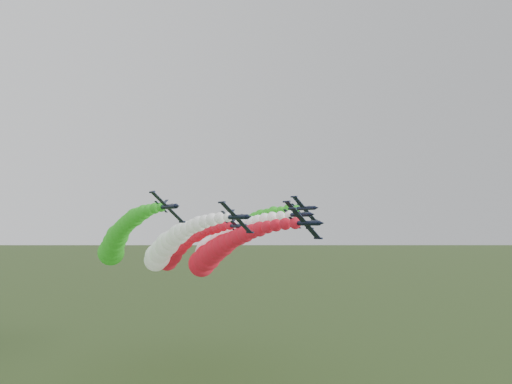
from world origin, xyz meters
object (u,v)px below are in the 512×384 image
(jet_inner_left, at_px, (166,248))
(jet_inner_right, at_px, (219,243))
(jet_outer_left, at_px, (117,240))
(jet_lead, at_px, (216,253))
(jet_trail, at_px, (177,250))
(jet_outer_right, at_px, (232,235))

(jet_inner_left, height_order, jet_inner_right, jet_inner_right)
(jet_inner_left, xyz_separation_m, jet_outer_left, (-10.25, 9.16, 1.84))
(jet_lead, bearing_deg, jet_inner_left, 151.30)
(jet_inner_left, xyz_separation_m, jet_inner_right, (17.41, 2.74, 0.72))
(jet_trail, bearing_deg, jet_inner_right, -74.88)
(jet_lead, xyz_separation_m, jet_trail, (1.17, 26.87, -0.55))
(jet_outer_left, bearing_deg, jet_inner_right, -13.08)
(jet_inner_right, distance_m, jet_outer_right, 13.74)
(jet_inner_left, height_order, jet_outer_left, jet_outer_left)
(jet_outer_left, bearing_deg, jet_inner_left, -41.80)
(jet_lead, distance_m, jet_trail, 26.90)
(jet_outer_left, bearing_deg, jet_lead, -35.43)
(jet_inner_left, bearing_deg, jet_lead, -28.70)
(jet_outer_left, distance_m, jet_trail, 25.82)
(jet_inner_left, relative_size, jet_outer_right, 1.00)
(jet_inner_right, bearing_deg, jet_inner_left, -171.07)
(jet_lead, relative_size, jet_outer_left, 1.00)
(jet_outer_right, bearing_deg, jet_outer_left, -175.79)
(jet_inner_left, distance_m, jet_outer_left, 13.87)
(jet_lead, bearing_deg, jet_outer_left, 144.57)
(jet_inner_right, xyz_separation_m, jet_trail, (-4.83, 17.89, -2.67))
(jet_inner_right, bearing_deg, jet_outer_left, 166.92)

